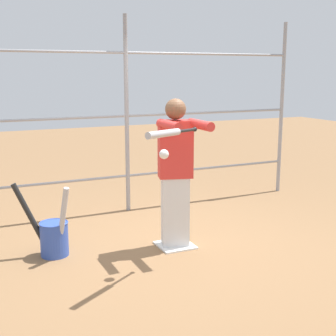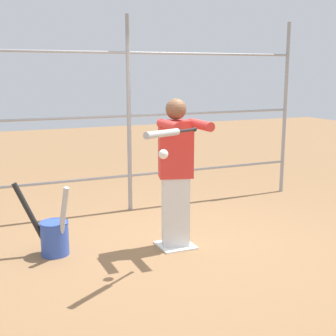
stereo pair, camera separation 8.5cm
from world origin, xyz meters
name	(u,v)px [view 1 (the left image)]	position (x,y,z in m)	size (l,w,h in m)	color
ground_plane	(175,246)	(0.00, 0.00, 0.00)	(24.00, 24.00, 0.00)	olive
home_plate	(175,245)	(0.00, 0.00, 0.01)	(0.40, 0.40, 0.02)	white
fence_backstop	(127,116)	(0.00, -1.60, 1.38)	(5.47, 0.06, 2.77)	#939399
batter	(176,169)	(0.00, 0.02, 0.92)	(0.43, 0.66, 1.71)	silver
baseball_bat_swinging	(168,133)	(0.44, 0.75, 1.44)	(0.76, 0.53, 0.09)	black
softball_in_flight	(164,154)	(0.37, 0.52, 1.20)	(0.10, 0.10, 0.10)	white
bat_bucket	(53,236)	(1.34, -0.30, 0.23)	(0.57, 0.44, 0.83)	#3351B2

